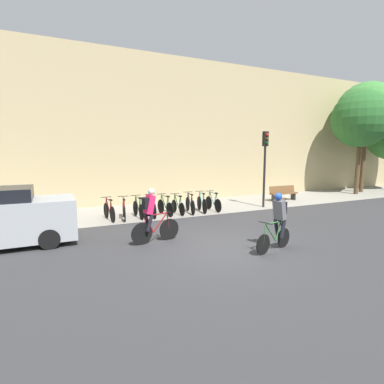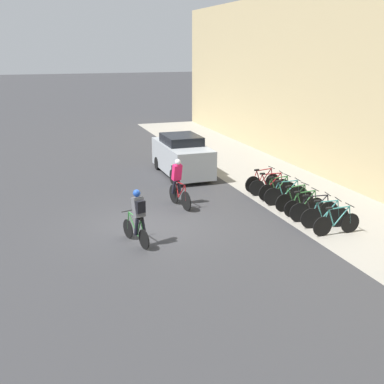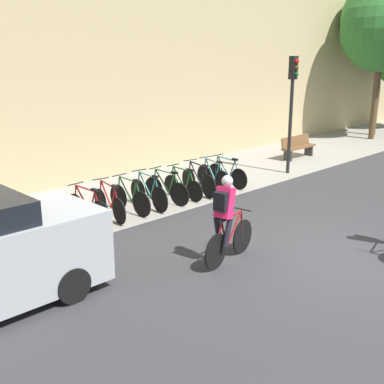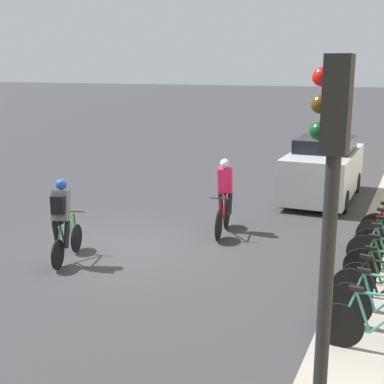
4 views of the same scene
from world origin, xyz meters
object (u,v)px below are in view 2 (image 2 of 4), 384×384
cyclist_grey (138,216)px  parked_bike_6 (314,210)px  parked_bike_0 (263,182)px  parked_bike_7 (325,216)px  parked_bike_2 (278,190)px  cyclist_pink (178,181)px  parked_bike_3 (286,194)px  parked_bike_1 (270,186)px  parked_car (182,156)px  parked_bike_8 (337,223)px  parked_bike_5 (304,205)px  parked_bike_4 (295,200)px

cyclist_grey → parked_bike_6: 6.15m
parked_bike_0 → parked_bike_7: (4.48, 0.00, 0.00)m
cyclist_grey → parked_bike_2: size_ratio=1.06×
cyclist_pink → parked_bike_3: bearing=72.2°
parked_bike_0 → parked_bike_2: (1.28, -0.00, -0.00)m
parked_bike_1 → parked_bike_3: 1.28m
parked_bike_0 → parked_bike_6: bearing=-0.0°
parked_bike_1 → parked_bike_6: bearing=0.0°
cyclist_pink → parked_bike_3: (1.24, 3.88, -0.53)m
cyclist_pink → parked_car: parked_car is taller
parked_bike_8 → parked_bike_5: bearing=-180.0°
parked_bike_5 → parked_bike_7: size_ratio=0.97×
cyclist_grey → parked_bike_8: cyclist_grey is taller
parked_bike_8 → parked_bike_0: bearing=180.0°
parked_bike_2 → cyclist_pink: bearing=-98.8°
parked_bike_7 → cyclist_pink: bearing=-134.4°
parked_bike_0 → parked_bike_2: parked_bike_0 is taller
parked_bike_7 → parked_bike_1: bearing=-180.0°
parked_bike_6 → parked_bike_8: size_ratio=1.03×
cyclist_pink → parked_bike_5: cyclist_pink is taller
parked_bike_0 → parked_bike_4: (2.56, -0.00, -0.01)m
parked_bike_5 → parked_bike_8: parked_bike_8 is taller
parked_bike_2 → parked_bike_5: 1.92m
parked_bike_3 → parked_bike_8: parked_bike_3 is taller
parked_bike_4 → parked_bike_8: 2.56m
parked_bike_2 → parked_bike_4: size_ratio=0.99×
cyclist_grey → parked_bike_6: size_ratio=1.01×
parked_car → cyclist_grey: bearing=-26.7°
parked_bike_3 → cyclist_pink: bearing=-107.8°
cyclist_pink → parked_bike_4: (1.88, 3.88, -0.55)m
parked_bike_2 → parked_bike_3: bearing=-0.1°
cyclist_grey → parked_bike_1: cyclist_grey is taller
parked_bike_4 → parked_car: size_ratio=0.38×
parked_bike_5 → parked_bike_6: 0.64m
parked_bike_3 → parked_bike_4: parked_bike_3 is taller
cyclist_grey → parked_bike_2: cyclist_grey is taller
parked_bike_1 → parked_bike_8: same height
cyclist_grey → parked_bike_5: size_ratio=1.10×
parked_bike_3 → parked_bike_4: bearing=0.0°
parked_bike_8 → parked_car: bearing=-165.3°
parked_bike_1 → parked_car: bearing=-151.8°
cyclist_pink → parked_bike_4: 4.34m
cyclist_pink → parked_bike_5: 4.66m
parked_bike_0 → parked_car: (-3.67, -2.31, 0.49)m
parked_bike_2 → parked_bike_1: bearing=-179.9°
parked_bike_5 → parked_bike_4: bearing=179.9°
parked_bike_4 → parked_bike_2: bearing=180.0°
parked_bike_0 → parked_bike_1: size_ratio=0.97×
parked_bike_7 → parked_bike_8: size_ratio=0.98×
parked_bike_2 → parked_bike_6: (2.56, -0.00, 0.00)m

